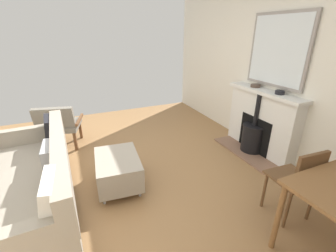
% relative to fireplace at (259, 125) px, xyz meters
% --- Properties ---
extents(ground_plane, '(4.97, 5.71, 0.01)m').
position_rel_fireplace_xyz_m(ground_plane, '(2.28, -0.13, -0.46)').
color(ground_plane, olive).
extents(wall_left, '(0.12, 5.71, 2.83)m').
position_rel_fireplace_xyz_m(wall_left, '(-0.20, -0.13, 0.95)').
color(wall_left, silver).
rests_on(wall_left, ground).
extents(fireplace, '(0.55, 1.35, 1.03)m').
position_rel_fireplace_xyz_m(fireplace, '(0.00, 0.00, 0.00)').
color(fireplace, brown).
rests_on(fireplace, ground).
extents(mirror_over_mantel, '(0.04, 1.02, 1.03)m').
position_rel_fireplace_xyz_m(mirror_over_mantel, '(-0.11, 0.00, 1.14)').
color(mirror_over_mantel, gray).
extents(mantel_bowl_near, '(0.15, 0.15, 0.05)m').
position_rel_fireplace_xyz_m(mantel_bowl_near, '(-0.02, -0.23, 0.60)').
color(mantel_bowl_near, '#47382D').
rests_on(mantel_bowl_near, fireplace).
extents(mantel_bowl_far, '(0.13, 0.13, 0.05)m').
position_rel_fireplace_xyz_m(mantel_bowl_far, '(-0.02, 0.25, 0.60)').
color(mantel_bowl_far, black).
rests_on(mantel_bowl_far, fireplace).
extents(sofa, '(0.89, 2.05, 0.85)m').
position_rel_fireplace_xyz_m(sofa, '(3.18, 0.12, -0.09)').
color(sofa, '#B2B2B7').
rests_on(sofa, ground).
extents(ottoman, '(0.59, 0.79, 0.41)m').
position_rel_fireplace_xyz_m(ottoman, '(2.30, 0.00, -0.21)').
color(ottoman, '#B2B2B7').
rests_on(ottoman, ground).
extents(armchair_accent, '(0.79, 0.73, 0.78)m').
position_rel_fireplace_xyz_m(armchair_accent, '(2.97, -1.43, -0.02)').
color(armchair_accent, brown).
rests_on(armchair_accent, ground).
extents(dining_chair_near_fireplace, '(0.43, 0.43, 0.84)m').
position_rel_fireplace_xyz_m(dining_chair_near_fireplace, '(0.75, 1.29, 0.05)').
color(dining_chair_near_fireplace, brown).
rests_on(dining_chair_near_fireplace, ground).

